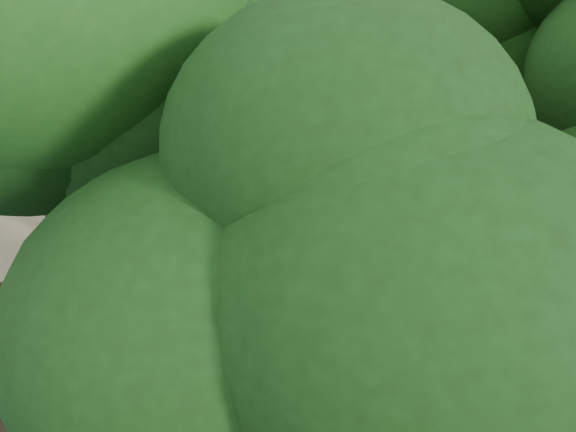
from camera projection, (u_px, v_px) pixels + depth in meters
ground at (337, 311)px, 11.36m from camera, size 120.00×120.00×0.00m
sand_beach at (96, 127)px, 23.33m from camera, size 40.00×22.00×0.02m
boardwalk at (308, 286)px, 12.08m from camera, size 2.00×12.00×0.12m
backpack_left_b at (459, 412)px, 8.18m from camera, size 0.43×0.33×0.74m
backpack_left_c at (447, 403)px, 8.34m from camera, size 0.45×0.36×0.76m
backpack_left_d at (377, 360)px, 9.37m from camera, size 0.43×0.38×0.55m
backpack_right_a at (560, 410)px, 8.29m from camera, size 0.36×0.26×0.63m
backpack_right_b at (524, 383)px, 8.73m from camera, size 0.43×0.31×0.75m
backpack_right_c at (502, 377)px, 8.94m from camera, size 0.43×0.37×0.62m
backpack_right_d at (468, 355)px, 9.52m from camera, size 0.37×0.28×0.53m
duffel_right_khaki at (446, 341)px, 9.92m from camera, size 0.70×0.81×0.45m
duffel_right_black at (407, 315)px, 10.60m from camera, size 0.55×0.80×0.47m
suitcase_on_boardwalk at (401, 368)px, 9.12m from camera, size 0.48×0.35×0.66m
lone_suitcase_on_sand at (192, 177)px, 17.28m from camera, size 0.40×0.23×0.63m
hat_brown at (461, 391)px, 7.98m from camera, size 0.36×0.36×0.11m
hat_white at (452, 382)px, 8.11m from camera, size 0.35×0.35×0.12m
kayak at (44, 184)px, 17.08m from camera, size 1.56×3.49×0.34m
sun_lounger at (218, 145)px, 20.23m from camera, size 0.77×1.77×0.55m
tree_right_c at (435, 63)px, 12.03m from camera, size 5.13×5.13×8.88m
tree_right_e at (314, 24)px, 16.82m from camera, size 5.17×5.17×9.30m
tree_left_a at (319, 354)px, 5.06m from camera, size 3.94×3.94×6.57m
tree_left_b at (86, 117)px, 7.09m from camera, size 5.21×5.21×9.38m
tree_left_c at (90, 96)px, 9.62m from camera, size 4.99×4.99×8.68m
tree_back_a at (47, 10)px, 19.44m from camera, size 5.54×5.54×9.59m
tree_back_c at (205, 16)px, 23.89m from camera, size 4.62×4.62×8.32m
palm_right_a at (306, 48)px, 15.61m from camera, size 4.90×4.90×8.35m
palm_right_b at (266, 26)px, 20.32m from camera, size 4.34×4.34×8.38m
palm_right_c at (170, 48)px, 20.89m from camera, size 4.22×4.22×6.72m
palm_left_a at (18, 96)px, 12.80m from camera, size 4.53×4.53×7.21m
rock_left_b at (304, 414)px, 8.69m from camera, size 0.33×0.30×0.18m
rock_left_c at (234, 314)px, 10.99m from camera, size 0.58×0.52×0.32m
rock_left_d at (167, 268)px, 12.74m from camera, size 0.29×0.26×0.16m
rock_right_a at (550, 350)px, 10.07m from camera, size 0.38×0.34×0.21m
rock_right_b at (439, 289)px, 11.84m from camera, size 0.50×0.45×0.28m
rock_right_c at (354, 243)px, 13.83m from camera, size 0.33×0.30×0.18m
rock_right_d at (332, 213)px, 15.29m from camera, size 0.57×0.52×0.32m
shrub_left_b at (234, 298)px, 11.07m from camera, size 0.87×0.87×0.78m
shrub_left_c at (127, 235)px, 13.08m from camera, size 1.33×1.33×1.20m
shrub_right_a at (507, 323)px, 10.12m from camera, size 1.13×1.13×1.02m
shrub_right_b at (363, 218)px, 14.18m from camera, size 1.11×1.11×1.00m
shrub_right_c at (275, 185)px, 16.41m from camera, size 0.93×0.93×0.84m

